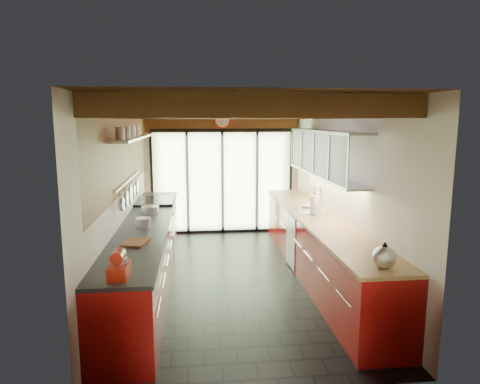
{
  "coord_description": "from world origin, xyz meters",
  "views": [
    {
      "loc": [
        -0.55,
        -6.1,
        2.35
      ],
      "look_at": [
        0.13,
        0.4,
        1.25
      ],
      "focal_mm": 32.0,
      "sensor_mm": 36.0,
      "label": 1
    }
  ],
  "objects_px": {
    "kettle": "(384,256)",
    "paper_towel": "(314,205)",
    "soap_bottle": "(317,209)",
    "stand_mixer": "(119,266)",
    "bowl": "(307,206)"
  },
  "relations": [
    {
      "from": "kettle",
      "to": "paper_towel",
      "type": "bearing_deg",
      "value": 90.0
    },
    {
      "from": "stand_mixer",
      "to": "kettle",
      "type": "distance_m",
      "value": 2.54
    },
    {
      "from": "bowl",
      "to": "soap_bottle",
      "type": "bearing_deg",
      "value": -90.0
    },
    {
      "from": "kettle",
      "to": "stand_mixer",
      "type": "bearing_deg",
      "value": 179.83
    },
    {
      "from": "kettle",
      "to": "soap_bottle",
      "type": "bearing_deg",
      "value": 90.0
    },
    {
      "from": "kettle",
      "to": "bowl",
      "type": "height_order",
      "value": "kettle"
    },
    {
      "from": "kettle",
      "to": "paper_towel",
      "type": "height_order",
      "value": "paper_towel"
    },
    {
      "from": "stand_mixer",
      "to": "soap_bottle",
      "type": "xyz_separation_m",
      "value": [
        2.54,
        2.32,
        -0.01
      ]
    },
    {
      "from": "stand_mixer",
      "to": "paper_towel",
      "type": "height_order",
      "value": "paper_towel"
    },
    {
      "from": "stand_mixer",
      "to": "kettle",
      "type": "height_order",
      "value": "kettle"
    },
    {
      "from": "stand_mixer",
      "to": "soap_bottle",
      "type": "bearing_deg",
      "value": 42.4
    },
    {
      "from": "paper_towel",
      "to": "soap_bottle",
      "type": "xyz_separation_m",
      "value": [
        -0.0,
        -0.17,
        -0.04
      ]
    },
    {
      "from": "soap_bottle",
      "to": "kettle",
      "type": "bearing_deg",
      "value": -90.0
    },
    {
      "from": "paper_towel",
      "to": "kettle",
      "type": "bearing_deg",
      "value": -90.0
    },
    {
      "from": "soap_bottle",
      "to": "stand_mixer",
      "type": "bearing_deg",
      "value": -137.6
    }
  ]
}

